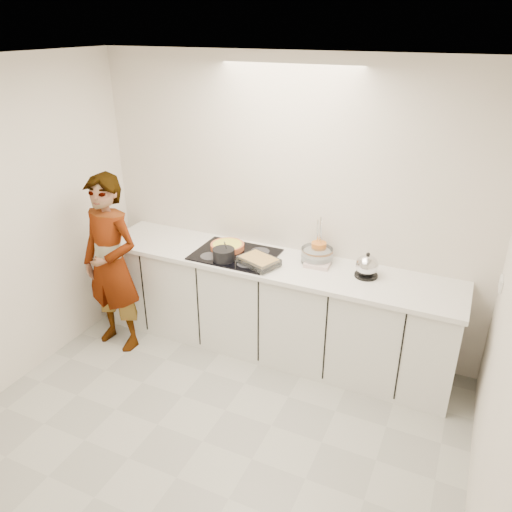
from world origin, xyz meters
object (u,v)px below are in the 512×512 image
at_px(baking_dish, 259,261).
at_px(utensil_crock, 319,251).
at_px(tart_dish, 227,246).
at_px(cook, 111,265).
at_px(hob, 235,254).
at_px(mixing_bowl, 317,256).
at_px(kettle, 367,266).
at_px(saucepan, 224,254).

distance_m(baking_dish, utensil_crock, 0.54).
bearing_deg(utensil_crock, baking_dish, -142.12).
bearing_deg(tart_dish, cook, -148.15).
relative_size(hob, mixing_bowl, 2.61).
xyz_separation_m(baking_dish, mixing_bowl, (0.42, 0.28, 0.01)).
relative_size(tart_dish, baking_dish, 0.92).
relative_size(baking_dish, mixing_bowl, 1.40).
bearing_deg(utensil_crock, hob, -162.63).
height_order(mixing_bowl, kettle, kettle).
relative_size(hob, tart_dish, 2.02).
distance_m(mixing_bowl, cook, 1.83).
distance_m(kettle, cook, 2.24).
xyz_separation_m(hob, kettle, (1.16, 0.08, 0.08)).
relative_size(tart_dish, kettle, 1.64).
height_order(tart_dish, saucepan, saucepan).
bearing_deg(cook, mixing_bowl, 26.30).
bearing_deg(utensil_crock, cook, -157.40).
relative_size(saucepan, utensil_crock, 1.51).
bearing_deg(cook, utensil_crock, 27.77).
distance_m(saucepan, kettle, 1.21).
bearing_deg(tart_dish, saucepan, -69.98).
height_order(mixing_bowl, cook, cook).
bearing_deg(baking_dish, kettle, 12.11).
relative_size(hob, saucepan, 2.94).
xyz_separation_m(tart_dish, saucepan, (0.08, -0.22, 0.03)).
bearing_deg(tart_dish, hob, -29.50).
xyz_separation_m(hob, utensil_crock, (0.70, 0.22, 0.07)).
height_order(kettle, utensil_crock, kettle).
bearing_deg(baking_dish, hob, 158.72).
bearing_deg(saucepan, baking_dish, 9.13).
xyz_separation_m(baking_dish, utensil_crock, (0.42, 0.33, 0.03)).
height_order(hob, cook, cook).
bearing_deg(tart_dish, mixing_bowl, 7.45).
bearing_deg(cook, tart_dish, 37.02).
distance_m(mixing_bowl, utensil_crock, 0.05).
height_order(tart_dish, baking_dish, baking_dish).
xyz_separation_m(baking_dish, cook, (-1.28, -0.38, -0.13)).
relative_size(tart_dish, cook, 0.21).
bearing_deg(kettle, baking_dish, -167.89).
xyz_separation_m(saucepan, utensil_crock, (0.73, 0.38, 0.01)).
bearing_deg(saucepan, mixing_bowl, 24.07).
bearing_deg(hob, baking_dish, -21.28).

